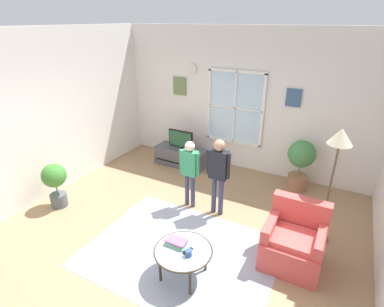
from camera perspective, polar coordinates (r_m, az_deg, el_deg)
name	(u,v)px	position (r m, az deg, el deg)	size (l,w,h in m)	color
ground_plane	(170,242)	(4.73, -4.17, -16.48)	(6.02, 6.38, 0.02)	#9E7A56
back_wall	(242,102)	(6.46, 9.50, 9.70)	(5.42, 0.17, 2.97)	silver
side_wall_left	(29,121)	(5.83, -28.55, 5.48)	(0.12, 5.78, 2.97)	silver
area_rug	(181,252)	(4.55, -2.08, -18.21)	(2.64, 1.99, 0.01)	#999EAD
tv_stand	(181,156)	(6.82, -2.10, -0.56)	(1.16, 0.47, 0.42)	#4C4C51
television	(181,139)	(6.65, -2.17, 2.75)	(0.58, 0.08, 0.41)	#4C4C4C
armchair	(294,242)	(4.43, 18.76, -15.63)	(0.76, 0.74, 0.87)	#D14C47
coffee_table	(183,252)	(3.97, -1.69, -18.14)	(0.75, 0.75, 0.43)	#99B2B7
book_stack	(176,242)	(4.01, -2.98, -16.46)	(0.27, 0.17, 0.07)	#7ACBAB
cup	(189,253)	(3.85, -0.64, -18.38)	(0.08, 0.08, 0.09)	#334C8C
remote_near_books	(188,251)	(3.93, -0.81, -17.97)	(0.04, 0.14, 0.02)	black
person_green_shirt	(190,167)	(5.08, -0.42, -2.56)	(0.37, 0.17, 1.24)	#333851
person_black_shirt	(218,169)	(4.87, 5.05, -2.95)	(0.41, 0.19, 1.36)	#333851
potted_plant_by_window	(301,161)	(6.07, 19.93, -1.28)	(0.52, 0.52, 1.00)	#9E6B4C
potted_plant_corner	(55,181)	(5.73, -24.58, -4.73)	(0.41, 0.41, 0.82)	#4C565B
floor_lamp	(338,149)	(4.42, 26.03, 0.77)	(0.32, 0.32, 1.78)	black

